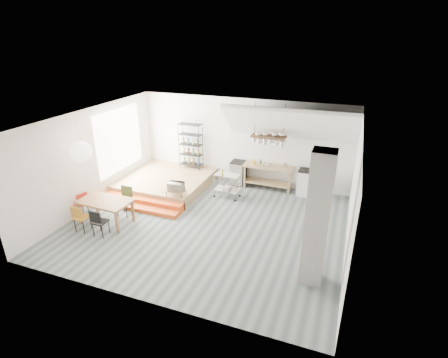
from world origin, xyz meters
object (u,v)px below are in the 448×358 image
at_px(mini_fridge, 238,173).
at_px(stove, 307,182).
at_px(dining_table, 105,203).
at_px(rolling_cart, 227,183).

bearing_deg(mini_fridge, stove, -0.98).
relative_size(dining_table, mini_fridge, 1.77).
relative_size(dining_table, rolling_cart, 1.77).
xyz_separation_m(dining_table, mini_fridge, (2.81, 4.18, -0.21)).
bearing_deg(dining_table, rolling_cart, 49.01).
xyz_separation_m(stove, rolling_cart, (-2.55, -1.19, 0.07)).
height_order(dining_table, rolling_cart, rolling_cart).
height_order(dining_table, mini_fridge, mini_fridge).
xyz_separation_m(rolling_cart, mini_fridge, (-0.01, 1.23, -0.10)).
xyz_separation_m(dining_table, rolling_cart, (2.82, 2.94, -0.11)).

